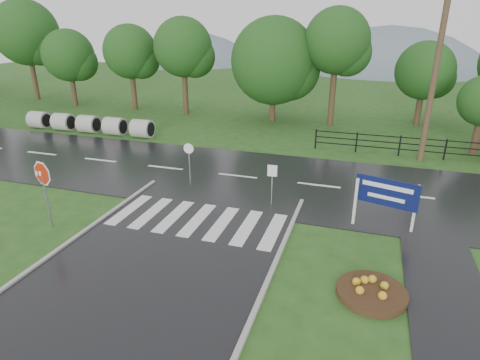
% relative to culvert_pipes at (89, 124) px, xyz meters
% --- Properties ---
extents(ground, '(120.00, 120.00, 0.00)m').
position_rel_culvert_pipes_xyz_m(ground, '(12.48, -15.00, -0.60)').
color(ground, '#26501A').
rests_on(ground, ground).
extents(main_road, '(90.00, 8.00, 0.04)m').
position_rel_culvert_pipes_xyz_m(main_road, '(12.48, -5.00, -0.60)').
color(main_road, black).
rests_on(main_road, ground).
extents(walkway, '(2.20, 11.00, 0.04)m').
position_rel_culvert_pipes_xyz_m(walkway, '(20.98, -11.00, -0.60)').
color(walkway, black).
rests_on(walkway, ground).
extents(crosswalk, '(6.50, 2.80, 0.02)m').
position_rel_culvert_pipes_xyz_m(crosswalk, '(12.48, -10.00, -0.54)').
color(crosswalk, silver).
rests_on(crosswalk, ground).
extents(fence_west, '(9.58, 0.08, 1.20)m').
position_rel_culvert_pipes_xyz_m(fence_west, '(20.23, 1.00, 0.12)').
color(fence_west, black).
rests_on(fence_west, ground).
extents(hills, '(102.00, 48.00, 48.00)m').
position_rel_culvert_pipes_xyz_m(hills, '(15.97, 50.00, -16.14)').
color(hills, slate).
rests_on(hills, ground).
extents(treeline, '(83.20, 5.20, 10.00)m').
position_rel_culvert_pipes_xyz_m(treeline, '(13.48, 9.00, -0.60)').
color(treeline, '#174314').
rests_on(treeline, ground).
extents(culvert_pipes, '(9.70, 1.20, 1.20)m').
position_rel_culvert_pipes_xyz_m(culvert_pipes, '(0.00, 0.00, 0.00)').
color(culvert_pipes, '#9E9B93').
rests_on(culvert_pipes, ground).
extents(stop_sign, '(1.19, 0.31, 2.76)m').
position_rel_culvert_pipes_xyz_m(stop_sign, '(7.48, -12.11, 1.32)').
color(stop_sign, '#939399').
rests_on(stop_sign, ground).
extents(estate_billboard, '(2.18, 0.67, 1.97)m').
position_rel_culvert_pipes_xyz_m(estate_billboard, '(19.25, -8.44, 0.75)').
color(estate_billboard, silver).
rests_on(estate_billboard, ground).
extents(flower_bed, '(1.95, 1.95, 0.39)m').
position_rel_culvert_pipes_xyz_m(flower_bed, '(18.95, -12.69, -0.45)').
color(flower_bed, '#332111').
rests_on(flower_bed, ground).
extents(reg_sign_small, '(0.40, 0.06, 1.79)m').
position_rel_culvert_pipes_xyz_m(reg_sign_small, '(14.86, -7.73, 0.70)').
color(reg_sign_small, '#939399').
rests_on(reg_sign_small, ground).
extents(reg_sign_round, '(0.48, 0.07, 2.06)m').
position_rel_culvert_pipes_xyz_m(reg_sign_round, '(10.72, -6.76, 0.72)').
color(reg_sign_round, '#939399').
rests_on(reg_sign_round, ground).
extents(utility_pole_east, '(1.63, 0.34, 9.18)m').
position_rel_culvert_pipes_xyz_m(utility_pole_east, '(21.35, 0.50, 4.07)').
color(utility_pole_east, '#473523').
rests_on(utility_pole_east, ground).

